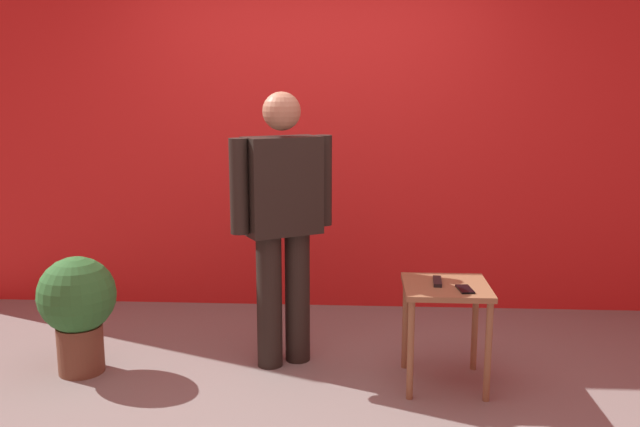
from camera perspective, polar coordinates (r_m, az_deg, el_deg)
ground_plane at (r=3.66m, az=-2.31°, el=-15.78°), size 12.00×12.00×0.00m
back_wall_red at (r=4.93m, az=-0.59°, el=11.26°), size 6.12×0.12×3.36m
standing_person at (r=3.87m, az=-3.21°, el=-0.18°), size 0.60×0.41×1.61m
side_table at (r=3.76m, az=10.65°, el=-7.46°), size 0.46×0.46×0.57m
cell_phone at (r=3.65m, az=12.24°, el=-6.32°), size 0.09×0.15×0.01m
tv_remote at (r=3.74m, az=9.96°, el=-5.72°), size 0.06×0.17×0.02m
potted_plant at (r=4.10m, az=-19.95°, el=-7.32°), size 0.44×0.44×0.69m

